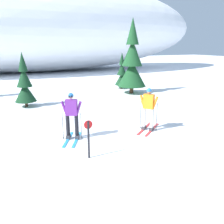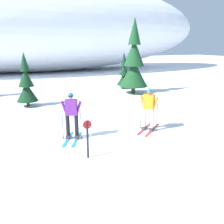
# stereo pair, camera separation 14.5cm
# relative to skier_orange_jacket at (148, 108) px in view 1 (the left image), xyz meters

# --- Properties ---
(ground_plane) EXTENTS (120.00, 120.00, 0.00)m
(ground_plane) POSITION_rel_skier_orange_jacket_xyz_m (-1.49, -0.89, -0.97)
(ground_plane) COLOR white
(skier_orange_jacket) EXTENTS (1.67, 1.47, 1.83)m
(skier_orange_jacket) POSITION_rel_skier_orange_jacket_xyz_m (0.00, 0.00, 0.00)
(skier_orange_jacket) COLOR red
(skier_orange_jacket) RESTS_ON ground
(skier_purple_jacket) EXTENTS (1.12, 1.59, 1.83)m
(skier_purple_jacket) POSITION_rel_skier_orange_jacket_xyz_m (-3.22, 0.39, 0.01)
(skier_purple_jacket) COLOR #2893CC
(skier_purple_jacket) RESTS_ON ground
(pine_tree_center_left) EXTENTS (1.23, 1.23, 3.18)m
(pine_tree_center_left) POSITION_rel_skier_orange_jacket_xyz_m (-4.27, 6.50, 0.36)
(pine_tree_center_left) COLOR #47301E
(pine_tree_center_left) RESTS_ON ground
(pine_tree_center_right) EXTENTS (2.09, 2.09, 5.42)m
(pine_tree_center_right) POSITION_rel_skier_orange_jacket_xyz_m (3.40, 7.42, 1.30)
(pine_tree_center_right) COLOR #47301E
(pine_tree_center_right) RESTS_ON ground
(pine_tree_far_right) EXTENTS (1.14, 1.14, 2.95)m
(pine_tree_far_right) POSITION_rel_skier_orange_jacket_xyz_m (3.69, 9.59, 0.27)
(pine_tree_far_right) COLOR #47301E
(pine_tree_far_right) RESTS_ON ground
(snow_ridge_background) EXTENTS (48.44, 16.69, 11.96)m
(snow_ridge_background) POSITION_rel_skier_orange_jacket_xyz_m (-0.62, 25.99, 5.01)
(snow_ridge_background) COLOR white
(snow_ridge_background) RESTS_ON ground
(trail_marker_post) EXTENTS (0.28, 0.07, 1.28)m
(trail_marker_post) POSITION_rel_skier_orange_jacket_xyz_m (-3.19, -1.43, -0.23)
(trail_marker_post) COLOR black
(trail_marker_post) RESTS_ON ground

